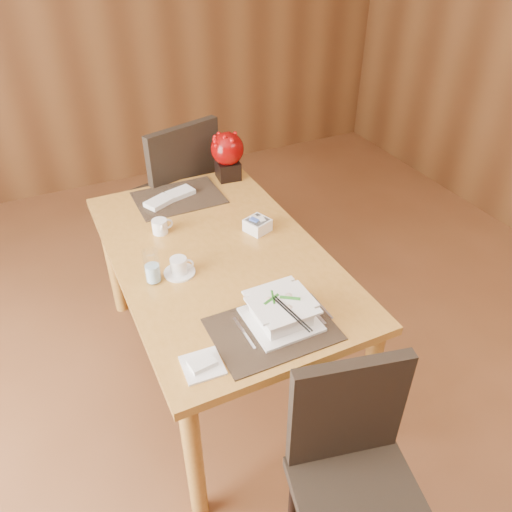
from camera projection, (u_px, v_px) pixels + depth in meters
name	position (u px, v px, depth m)	size (l,w,h in m)	color
ground	(274.00, 455.00, 2.27)	(6.00, 6.00, 0.00)	brown
back_wall	(90.00, 6.00, 3.63)	(5.00, 0.02, 2.80)	brown
dining_table	(218.00, 269.00, 2.32)	(0.90, 1.50, 0.75)	#C18535
placemat_near	(273.00, 329.00, 1.86)	(0.45, 0.33, 0.01)	black
placemat_far	(179.00, 198.00, 2.66)	(0.45, 0.33, 0.01)	black
soup_setting	(281.00, 312.00, 1.87)	(0.26, 0.26, 0.10)	white
coffee_cup	(179.00, 267.00, 2.12)	(0.14, 0.14, 0.08)	white
water_glass	(152.00, 267.00, 2.05)	(0.07, 0.07, 0.15)	white
creamer_jug	(160.00, 227.00, 2.37)	(0.10, 0.10, 0.07)	white
sugar_caddy	(257.00, 225.00, 2.39)	(0.10, 0.10, 0.06)	white
berry_decor	(227.00, 153.00, 2.76)	(0.18, 0.18, 0.27)	black
napkins_far	(171.00, 197.00, 2.64)	(0.28, 0.10, 0.03)	white
bread_plate	(202.00, 366.00, 1.71)	(0.14, 0.14, 0.01)	white
near_chair	(354.00, 468.00, 1.67)	(0.50, 0.50, 0.90)	black
far_chair	(176.00, 192.00, 3.05)	(0.60, 0.61, 1.04)	black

